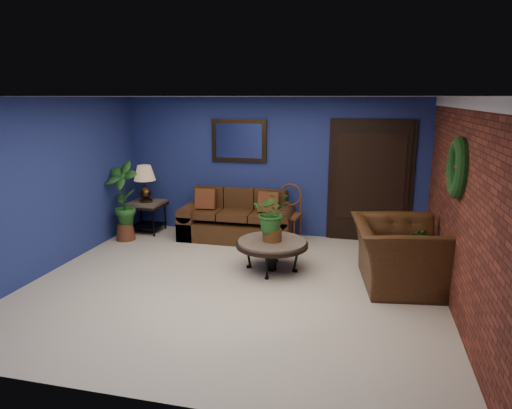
% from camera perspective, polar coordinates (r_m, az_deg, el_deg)
% --- Properties ---
extents(floor, '(5.50, 5.50, 0.00)m').
position_cam_1_polar(floor, '(6.30, -2.79, -10.03)').
color(floor, beige).
rests_on(floor, ground).
extents(wall_back, '(5.50, 0.04, 2.50)m').
position_cam_1_polar(wall_back, '(8.31, 1.96, 4.69)').
color(wall_back, navy).
rests_on(wall_back, ground).
extents(wall_left, '(0.04, 5.00, 2.50)m').
position_cam_1_polar(wall_left, '(7.19, -24.48, 2.13)').
color(wall_left, navy).
rests_on(wall_left, ground).
extents(wall_right_brick, '(0.04, 5.00, 2.50)m').
position_cam_1_polar(wall_right_brick, '(5.79, 24.17, -0.29)').
color(wall_right_brick, maroon).
rests_on(wall_right_brick, ground).
extents(ceiling, '(5.50, 5.00, 0.02)m').
position_cam_1_polar(ceiling, '(5.79, -3.07, 13.34)').
color(ceiling, white).
rests_on(ceiling, wall_back).
extents(crown_molding, '(0.03, 5.00, 0.14)m').
position_cam_1_polar(crown_molding, '(5.65, 25.01, 11.44)').
color(crown_molding, white).
rests_on(crown_molding, wall_right_brick).
extents(wall_mirror, '(1.02, 0.06, 0.77)m').
position_cam_1_polar(wall_mirror, '(8.35, -2.15, 7.98)').
color(wall_mirror, '#3C2A13').
rests_on(wall_mirror, wall_back).
extents(closet_door, '(1.44, 0.06, 2.18)m').
position_cam_1_polar(closet_door, '(8.15, 14.06, 2.70)').
color(closet_door, black).
rests_on(closet_door, wall_back).
extents(wreath, '(0.16, 0.72, 0.72)m').
position_cam_1_polar(wreath, '(5.75, 23.92, 4.22)').
color(wreath, black).
rests_on(wreath, wall_right_brick).
extents(sofa, '(1.99, 0.86, 0.89)m').
position_cam_1_polar(sofa, '(8.23, -2.26, -2.23)').
color(sofa, '#452713').
rests_on(sofa, ground).
extents(coffee_table, '(1.06, 1.06, 0.45)m').
position_cam_1_polar(coffee_table, '(6.68, 2.01, -5.01)').
color(coffee_table, '#504C46').
rests_on(coffee_table, ground).
extents(end_table, '(0.64, 0.64, 0.58)m').
position_cam_1_polar(end_table, '(8.80, -13.53, -0.53)').
color(end_table, '#504C46').
rests_on(end_table, ground).
extents(table_lamp, '(0.40, 0.40, 0.66)m').
position_cam_1_polar(table_lamp, '(8.69, -13.73, 3.10)').
color(table_lamp, '#3C2A13').
rests_on(table_lamp, end_table).
extents(side_chair, '(0.49, 0.49, 1.01)m').
position_cam_1_polar(side_chair, '(8.01, 4.10, -0.61)').
color(side_chair, brown).
rests_on(side_chair, ground).
extents(armchair, '(1.35, 1.49, 0.87)m').
position_cam_1_polar(armchair, '(6.45, 17.37, -5.94)').
color(armchair, '#452713').
rests_on(armchair, ground).
extents(coffee_plant, '(0.63, 0.57, 0.73)m').
position_cam_1_polar(coffee_plant, '(6.55, 2.04, -1.20)').
color(coffee_plant, brown).
rests_on(coffee_plant, coffee_table).
extents(floor_plant, '(0.37, 0.31, 0.79)m').
position_cam_1_polar(floor_plant, '(6.57, 19.05, -5.97)').
color(floor_plant, brown).
rests_on(floor_plant, ground).
extents(tall_plant, '(0.69, 0.54, 1.41)m').
position_cam_1_polar(tall_plant, '(8.33, -16.26, 0.74)').
color(tall_plant, brown).
rests_on(tall_plant, ground).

